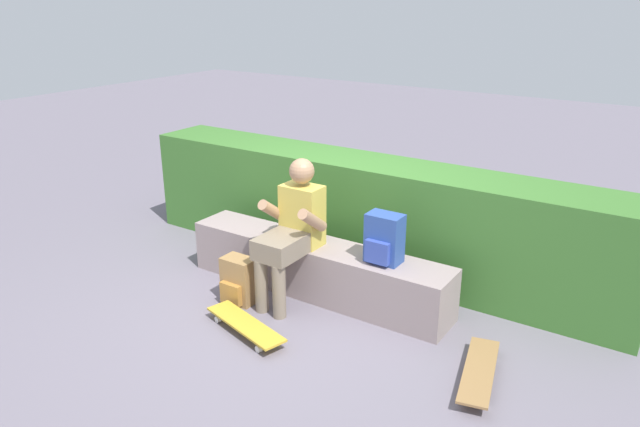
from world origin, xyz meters
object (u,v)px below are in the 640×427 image
at_px(bench_main, 316,268).
at_px(backpack_on_ground, 239,281).
at_px(skateboard_near_person, 245,325).
at_px(backpack_on_bench, 384,239).
at_px(skateboard_beside_bench, 479,371).
at_px(person_skater, 292,228).

height_order(bench_main, backpack_on_ground, bench_main).
bearing_deg(skateboard_near_person, backpack_on_ground, 135.78).
height_order(bench_main, backpack_on_bench, backpack_on_bench).
bearing_deg(skateboard_beside_bench, bench_main, 164.15).
relative_size(bench_main, backpack_on_ground, 6.12).
xyz_separation_m(bench_main, backpack_on_bench, (0.65, -0.01, 0.42)).
relative_size(skateboard_near_person, skateboard_beside_bench, 1.00).
xyz_separation_m(bench_main, person_skater, (-0.10, -0.21, 0.43)).
distance_m(person_skater, skateboard_beside_bench, 1.85).
relative_size(bench_main, skateboard_near_person, 2.97).
height_order(backpack_on_bench, backpack_on_ground, backpack_on_bench).
height_order(skateboard_near_person, backpack_on_bench, backpack_on_bench).
bearing_deg(skateboard_beside_bench, person_skater, 171.67).
bearing_deg(backpack_on_ground, bench_main, 48.71).
bearing_deg(skateboard_near_person, bench_main, 85.05).
bearing_deg(person_skater, skateboard_beside_bench, -8.33).
xyz_separation_m(backpack_on_bench, backpack_on_ground, (-1.09, -0.50, -0.46)).
distance_m(skateboard_near_person, skateboard_beside_bench, 1.76).
relative_size(skateboard_near_person, backpack_on_ground, 2.06).
bearing_deg(backpack_on_ground, skateboard_near_person, -44.22).
relative_size(person_skater, skateboard_beside_bench, 1.47).
bearing_deg(backpack_on_ground, backpack_on_bench, 24.56).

